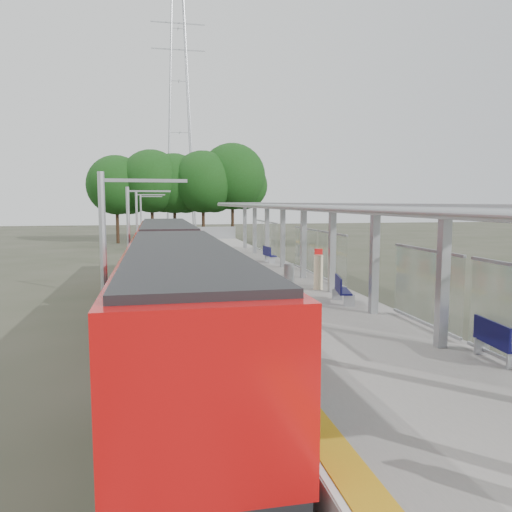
% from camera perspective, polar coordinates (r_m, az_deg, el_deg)
% --- Properties ---
extents(trackbed, '(3.00, 70.00, 0.24)m').
position_cam_1_polar(trackbed, '(25.64, -10.04, -4.17)').
color(trackbed, '#59544C').
rests_on(trackbed, ground).
extents(platform, '(6.00, 50.00, 1.00)m').
position_cam_1_polar(platform, '(26.07, -0.11, -3.06)').
color(platform, gray).
rests_on(platform, ground).
extents(tactile_strip, '(0.60, 50.00, 0.02)m').
position_cam_1_polar(tactile_strip, '(25.62, -5.71, -2.09)').
color(tactile_strip, gold).
rests_on(tactile_strip, platform).
extents(end_fence, '(6.00, 0.10, 1.20)m').
position_cam_1_polar(end_fence, '(50.53, -5.74, 2.66)').
color(end_fence, '#9EA0A5').
rests_on(end_fence, platform).
extents(train, '(2.74, 27.60, 3.62)m').
position_cam_1_polar(train, '(19.49, -9.67, -1.68)').
color(train, black).
rests_on(train, ground).
extents(canopy, '(3.27, 38.00, 3.66)m').
position_cam_1_polar(canopy, '(22.44, 5.87, 4.90)').
color(canopy, '#9EA0A5').
rests_on(canopy, platform).
extents(pylon, '(8.00, 4.00, 38.00)m').
position_cam_1_polar(pylon, '(79.63, -8.77, 16.48)').
color(pylon, '#9EA0A5').
rests_on(pylon, ground).
extents(tree_cluster, '(20.44, 8.48, 11.55)m').
position_cam_1_polar(tree_cluster, '(58.52, -8.53, 8.46)').
color(tree_cluster, '#382316').
rests_on(tree_cluster, ground).
extents(catenary_masts, '(2.08, 48.16, 5.40)m').
position_cam_1_polar(catenary_masts, '(24.31, -14.15, 1.81)').
color(catenary_masts, '#9EA0A5').
rests_on(catenary_masts, ground).
extents(bench_near, '(0.57, 1.46, 0.97)m').
position_cam_1_polar(bench_near, '(12.93, 25.66, -8.67)').
color(bench_near, '#0E0D43').
rests_on(bench_near, platform).
extents(bench_mid, '(0.77, 1.53, 1.01)m').
position_cam_1_polar(bench_mid, '(18.52, 9.69, -3.73)').
color(bench_mid, '#0E0D43').
rests_on(bench_mid, platform).
extents(bench_far, '(0.58, 1.47, 0.98)m').
position_cam_1_polar(bench_far, '(30.62, 1.44, 0.24)').
color(bench_far, '#0E0D43').
rests_on(bench_far, platform).
extents(info_pillar_far, '(0.39, 0.39, 1.73)m').
position_cam_1_polar(info_pillar_far, '(21.29, 7.13, -1.80)').
color(info_pillar_far, beige).
rests_on(info_pillar_far, platform).
extents(litter_bin, '(0.59, 0.59, 0.95)m').
position_cam_1_polar(litter_bin, '(22.32, 3.79, -2.11)').
color(litter_bin, '#9EA0A5').
rests_on(litter_bin, platform).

